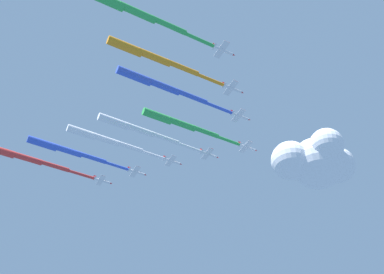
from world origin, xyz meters
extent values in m
cylinder|color=silver|center=(26.05, -3.40, 161.56)|extent=(9.07, 2.33, 1.14)
cone|color=red|center=(31.05, -2.73, 161.56)|extent=(1.43, 1.25, 1.08)
cylinder|color=black|center=(21.34, -4.03, 161.56)|extent=(0.71, 0.93, 0.86)
ellipsoid|color=black|center=(28.01, -3.12, 162.02)|extent=(1.99, 1.03, 0.71)
cube|color=silver|center=(25.51, -3.48, 161.51)|extent=(3.79, 8.68, 0.46)
cube|color=red|center=(25.00, 0.34, 161.43)|extent=(2.37, 1.00, 0.13)
cube|color=red|center=(26.02, -7.29, 161.72)|extent=(2.37, 1.00, 0.13)
cube|color=silver|center=(22.30, -3.90, 161.56)|extent=(1.52, 3.32, 0.22)
cube|color=red|center=(22.30, -3.87, 162.50)|extent=(1.41, 0.38, 1.90)
cylinder|color=green|center=(15.28, -4.85, 161.56)|extent=(13.46, 3.22, 1.45)
cylinder|color=green|center=(3.78, -6.69, 161.57)|extent=(13.55, 3.94, 2.18)
cylinder|color=green|center=(-7.81, -7.82, 161.55)|extent=(13.65, 4.66, 2.90)
cylinder|color=green|center=(-19.40, -8.93, 161.53)|extent=(13.75, 5.38, 3.63)
cylinder|color=silver|center=(11.54, 8.74, 162.72)|extent=(9.07, 2.47, 1.16)
cone|color=red|center=(16.54, 9.48, 162.72)|extent=(1.45, 1.28, 1.10)
cylinder|color=black|center=(6.84, 8.05, 162.72)|extent=(0.72, 0.95, 0.87)
ellipsoid|color=black|center=(13.50, 9.06, 163.18)|extent=(2.00, 1.07, 0.72)
cube|color=silver|center=(11.01, 8.66, 162.67)|extent=(3.90, 8.70, 0.63)
cube|color=red|center=(10.44, 12.46, 162.51)|extent=(2.38, 1.03, 0.14)
cube|color=red|center=(11.57, 4.86, 162.96)|extent=(2.38, 1.03, 0.14)
cube|color=silver|center=(7.80, 8.19, 162.72)|extent=(1.56, 3.33, 0.29)
cube|color=red|center=(7.79, 8.24, 163.66)|extent=(1.42, 0.43, 1.90)
cylinder|color=white|center=(0.43, 7.10, 162.72)|extent=(14.29, 3.55, 1.48)
cylinder|color=white|center=(-11.77, 4.99, 162.73)|extent=(14.40, 4.28, 2.22)
cylinder|color=white|center=(-24.07, 3.59, 162.71)|extent=(14.51, 5.01, 2.96)
cylinder|color=white|center=(-36.37, 2.21, 162.68)|extent=(14.62, 5.74, 3.70)
cylinder|color=silver|center=(15.50, -19.10, 163.96)|extent=(9.07, 2.42, 1.14)
cone|color=red|center=(20.49, -18.38, 163.96)|extent=(1.44, 1.26, 1.08)
cylinder|color=black|center=(10.80, -19.79, 163.96)|extent=(0.72, 0.93, 0.85)
ellipsoid|color=black|center=(17.45, -18.80, 164.42)|extent=(1.99, 1.05, 0.71)
cube|color=silver|center=(14.96, -19.18, 163.91)|extent=(3.88, 8.70, 0.42)
cube|color=red|center=(14.41, -15.37, 163.85)|extent=(2.38, 1.03, 0.12)
cube|color=red|center=(15.51, -22.99, 164.11)|extent=(2.38, 1.03, 0.12)
cube|color=silver|center=(11.76, -19.65, 163.96)|extent=(1.55, 3.33, 0.21)
cube|color=red|center=(11.75, -19.62, 164.91)|extent=(1.41, 0.38, 1.90)
cylinder|color=blue|center=(4.06, -20.77, 163.96)|extent=(15.02, 3.58, 1.45)
cylinder|color=blue|center=(-8.78, -22.93, 163.97)|extent=(15.13, 4.30, 2.17)
cylinder|color=blue|center=(-21.72, -24.39, 163.95)|extent=(15.23, 5.01, 2.89)
cylinder|color=blue|center=(-34.67, -25.83, 163.94)|extent=(15.33, 5.73, 3.62)
cylinder|color=silver|center=(-2.97, 20.88, 163.73)|extent=(9.07, 2.33, 1.13)
cone|color=red|center=(2.04, 21.56, 163.73)|extent=(1.43, 1.24, 1.08)
cylinder|color=black|center=(-7.67, 20.25, 163.73)|extent=(0.71, 0.92, 0.85)
ellipsoid|color=black|center=(-1.01, 21.16, 164.20)|extent=(1.99, 1.03, 0.70)
cube|color=silver|center=(-3.50, 20.81, 163.68)|extent=(3.80, 8.69, 0.39)
cube|color=red|center=(-4.02, 24.63, 163.63)|extent=(2.37, 1.01, 0.12)
cube|color=red|center=(-2.98, 17.00, 163.87)|extent=(2.37, 1.01, 0.12)
cube|color=silver|center=(-6.71, 20.38, 163.73)|extent=(1.52, 3.32, 0.20)
cube|color=red|center=(-6.72, 20.40, 164.68)|extent=(1.41, 0.36, 1.90)
cylinder|color=white|center=(-13.73, 19.42, 163.73)|extent=(13.44, 3.22, 1.44)
cylinder|color=white|center=(-25.21, 17.57, 163.74)|extent=(13.54, 3.94, 2.16)
cylinder|color=white|center=(-36.79, 16.41, 163.73)|extent=(13.64, 4.65, 2.88)
cylinder|color=white|center=(-48.37, 15.29, 163.71)|extent=(13.73, 5.37, 3.60)
cylinder|color=silver|center=(4.94, -34.81, 161.95)|extent=(9.07, 2.37, 1.16)
cone|color=red|center=(9.95, -34.12, 161.95)|extent=(1.44, 1.27, 1.10)
cylinder|color=black|center=(0.24, -35.45, 161.95)|extent=(0.71, 0.94, 0.87)
ellipsoid|color=black|center=(6.90, -34.51, 162.42)|extent=(1.99, 1.05, 0.72)
cube|color=silver|center=(4.41, -34.88, 161.90)|extent=(3.82, 8.69, 0.59)
cube|color=red|center=(3.88, -31.07, 161.76)|extent=(2.37, 1.01, 0.14)
cube|color=red|center=(4.93, -38.69, 162.17)|extent=(2.37, 1.01, 0.14)
cube|color=silver|center=(1.20, -35.32, 161.95)|extent=(1.53, 3.32, 0.27)
cube|color=red|center=(1.19, -35.27, 162.90)|extent=(1.42, 0.41, 1.90)
cylinder|color=orange|center=(-6.07, -36.32, 161.95)|extent=(14.03, 3.36, 1.47)
cylinder|color=orange|center=(-18.06, -38.28, 161.96)|extent=(14.13, 4.09, 2.21)
cylinder|color=orange|center=(-30.15, -39.53, 161.94)|extent=(14.23, 4.82, 2.94)
cylinder|color=orange|center=(-42.23, -40.75, 161.92)|extent=(14.33, 5.55, 3.68)
cylinder|color=silver|center=(-17.47, 33.03, 162.08)|extent=(9.08, 2.39, 1.17)
cone|color=red|center=(-12.47, 33.72, 162.08)|extent=(1.44, 1.28, 1.11)
cylinder|color=black|center=(-22.18, 32.38, 162.08)|extent=(0.71, 0.95, 0.88)
ellipsoid|color=black|center=(-15.52, 33.33, 162.55)|extent=(1.99, 1.06, 0.73)
cube|color=silver|center=(-18.01, 32.95, 162.03)|extent=(3.82, 8.68, 0.70)
cube|color=red|center=(-18.53, 36.76, 161.85)|extent=(2.37, 1.01, 0.15)
cube|color=red|center=(-17.48, 29.15, 162.36)|extent=(2.37, 1.01, 0.15)
cube|color=silver|center=(-21.22, 32.51, 162.08)|extent=(1.53, 3.32, 0.31)
cube|color=red|center=(-21.23, 32.57, 163.03)|extent=(1.42, 0.43, 1.90)
cylinder|color=blue|center=(-28.42, 31.52, 162.08)|extent=(13.87, 3.36, 1.49)
cylinder|color=blue|center=(-40.27, 29.58, 162.10)|extent=(13.98, 4.10, 2.23)
cylinder|color=blue|center=(-52.21, 28.35, 162.07)|extent=(14.08, 4.84, 2.98)
cylinder|color=blue|center=(-64.16, 27.15, 162.05)|extent=(14.18, 5.58, 3.72)
cylinder|color=silver|center=(-5.61, -50.51, 163.97)|extent=(9.07, 2.49, 1.17)
cone|color=red|center=(-0.62, -49.76, 163.97)|extent=(1.45, 1.30, 1.12)
cylinder|color=black|center=(-10.31, -51.21, 163.97)|extent=(0.72, 0.96, 0.88)
ellipsoid|color=black|center=(-3.66, -50.18, 164.44)|extent=(2.00, 1.08, 0.73)
cube|color=silver|center=(-6.14, -50.59, 163.92)|extent=(3.91, 8.70, 0.73)
cube|color=red|center=(-6.71, -46.79, 163.72)|extent=(2.38, 1.04, 0.15)
cube|color=red|center=(-5.58, -54.38, 164.26)|extent=(2.38, 1.04, 0.15)
cube|color=silver|center=(-9.35, -51.07, 163.97)|extent=(1.56, 3.33, 0.33)
cube|color=red|center=(-9.36, -51.00, 164.92)|extent=(1.42, 0.46, 1.90)
cylinder|color=green|center=(-16.79, -52.18, 163.97)|extent=(14.45, 3.60, 1.50)
cylinder|color=green|center=(-29.12, -54.32, 163.99)|extent=(14.56, 4.34, 2.24)
cylinder|color=green|center=(-41.55, -55.76, 163.97)|extent=(14.67, 5.08, 2.99)
cylinder|color=silver|center=(-31.98, 45.17, 161.61)|extent=(9.07, 2.34, 1.13)
cone|color=red|center=(-26.98, 45.85, 161.61)|extent=(1.43, 1.24, 1.07)
cylinder|color=black|center=(-36.69, 44.53, 161.61)|extent=(0.71, 0.92, 0.85)
ellipsoid|color=black|center=(-30.02, 45.45, 162.07)|extent=(1.99, 1.03, 0.70)
cube|color=silver|center=(-32.52, 45.10, 161.56)|extent=(3.81, 8.69, 0.37)
cube|color=red|center=(-33.04, 48.91, 161.52)|extent=(2.37, 1.01, 0.12)
cube|color=red|center=(-31.99, 41.28, 161.73)|extent=(2.37, 1.01, 0.12)
cube|color=silver|center=(-35.73, 44.66, 161.61)|extent=(1.52, 3.32, 0.19)
cube|color=red|center=(-35.73, 44.68, 162.56)|extent=(1.41, 0.36, 1.90)
cylinder|color=red|center=(-43.54, 43.59, 161.61)|extent=(15.28, 3.49, 1.44)
cylinder|color=red|center=(-56.62, 41.50, 161.62)|extent=(15.38, 4.20, 2.16)
cylinder|color=red|center=(-69.79, 40.12, 161.60)|extent=(15.47, 4.91, 2.88)
sphere|color=white|center=(59.18, -9.37, 156.50)|extent=(24.70, 24.70, 24.70)
sphere|color=white|center=(46.49, -6.86, 156.52)|extent=(18.53, 18.53, 18.53)
sphere|color=white|center=(69.26, -10.43, 157.32)|extent=(17.29, 17.29, 17.29)
sphere|color=white|center=(58.76, -19.29, 159.42)|extent=(16.06, 16.06, 16.06)
sphere|color=white|center=(58.27, -5.56, 163.56)|extent=(13.59, 13.59, 13.59)
camera|label=1|loc=(-60.40, -165.65, 3.48)|focal=48.38mm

